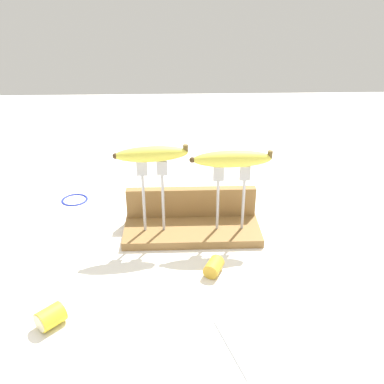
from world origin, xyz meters
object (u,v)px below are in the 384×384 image
Objects in this scene: banana_raised_left at (151,154)px; banana_raised_right at (232,159)px; banana_chunk_near at (214,267)px; fork_stand_left at (153,190)px; banana_chunk_far at (50,317)px; wire_coil at (75,199)px; fork_stand_right at (231,192)px; fork_fallen_near at (241,367)px.

banana_raised_right is (0.19, 0.00, -0.02)m from banana_raised_left.
banana_chunk_near is at bearing -48.52° from banana_raised_left.
banana_chunk_far is at bearing -121.11° from fork_stand_left.
banana_raised_right is at bearing -0.00° from fork_stand_left.
fork_stand_left is 0.21m from banana_raised_right.
banana_raised_left reaches higher than wire_coil.
fork_stand_right is 0.22m from banana_raised_left.
fork_fallen_near is 0.76m from wire_coil.
banana_raised_right is (-0.00, -0.00, 0.09)m from fork_stand_right.
fork_stand_left is 3.15× the size of banana_chunk_near.
banana_chunk_near is (-0.05, -0.16, -0.19)m from banana_raised_right.
fork_stand_right is at bearing 71.38° from banana_chunk_near.
banana_raised_right is at bearing -178.47° from fork_stand_right.
fork_stand_right is 0.44m from fork_fallen_near.
banana_raised_right is at bearing 39.24° from banana_chunk_far.
fork_stand_right reaches higher than banana_chunk_far.
banana_chunk_near is (-0.05, -0.16, -0.11)m from fork_stand_right.
fork_stand_right is 2.17× the size of wire_coil.
banana_chunk_far reaches higher than banana_chunk_near.
wire_coil is (-0.44, 0.21, -0.12)m from fork_stand_right.
fork_fallen_near is 3.02× the size of banana_chunk_near.
fork_fallen_near is at bearing -57.06° from wire_coil.
fork_stand_right is at bearing -25.73° from wire_coil.
fork_stand_right is at bearing 86.26° from fork_fallen_near.
wire_coil is (-0.25, 0.21, -0.22)m from banana_raised_left.
banana_chunk_near is at bearing 95.35° from fork_fallen_near.
banana_raised_right is at bearing -25.73° from wire_coil.
banana_raised_right reaches higher than fork_stand_right.
banana_raised_right is 3.26× the size of banana_chunk_near.
fork_stand_left is at bearing -40.45° from wire_coil.
banana_raised_left is 0.40m from wire_coil.
banana_raised_left reaches higher than banana_chunk_far.
fork_stand_left is 0.09m from banana_raised_left.
wire_coil is at bearing 139.55° from banana_raised_left.
banana_raised_left is 0.99× the size of fork_fallen_near.
banana_chunk_far reaches higher than fork_fallen_near.
banana_raised_right is 0.26m from banana_chunk_near.
banana_chunk_near reaches higher than fork_fallen_near.
banana_chunk_far is 0.80× the size of wire_coil.
banana_chunk_near is at bearing 25.00° from banana_chunk_far.
fork_stand_left is at bearing 58.89° from banana_chunk_far.
banana_raised_left reaches higher than banana_raised_right.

